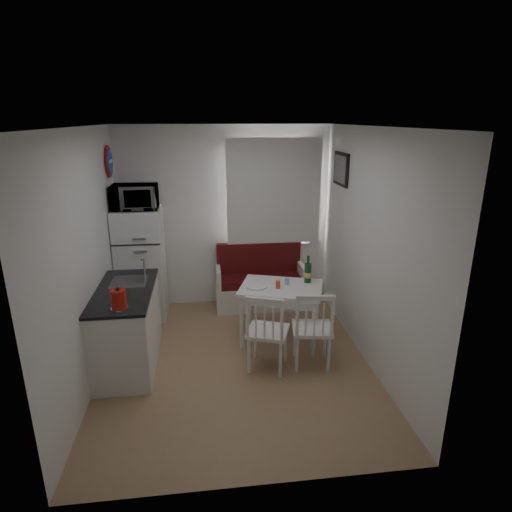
% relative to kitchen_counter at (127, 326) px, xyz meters
% --- Properties ---
extents(floor, '(3.00, 3.50, 0.02)m').
position_rel_kitchen_counter_xyz_m(floor, '(1.20, -0.16, -0.46)').
color(floor, '#A37F56').
rests_on(floor, ground).
extents(ceiling, '(3.00, 3.50, 0.02)m').
position_rel_kitchen_counter_xyz_m(ceiling, '(1.20, -0.16, 2.14)').
color(ceiling, white).
rests_on(ceiling, wall_back).
extents(wall_back, '(3.00, 0.02, 2.60)m').
position_rel_kitchen_counter_xyz_m(wall_back, '(1.20, 1.59, 0.84)').
color(wall_back, white).
rests_on(wall_back, floor).
extents(wall_front, '(3.00, 0.02, 2.60)m').
position_rel_kitchen_counter_xyz_m(wall_front, '(1.20, -1.91, 0.84)').
color(wall_front, white).
rests_on(wall_front, floor).
extents(wall_left, '(0.02, 3.50, 2.60)m').
position_rel_kitchen_counter_xyz_m(wall_left, '(-0.30, -0.16, 0.84)').
color(wall_left, white).
rests_on(wall_left, floor).
extents(wall_right, '(0.02, 3.50, 2.60)m').
position_rel_kitchen_counter_xyz_m(wall_right, '(2.70, -0.16, 0.84)').
color(wall_right, white).
rests_on(wall_right, floor).
extents(window, '(1.22, 0.06, 1.47)m').
position_rel_kitchen_counter_xyz_m(window, '(1.90, 1.56, 1.17)').
color(window, white).
rests_on(window, wall_back).
extents(curtain, '(1.35, 0.02, 1.50)m').
position_rel_kitchen_counter_xyz_m(curtain, '(1.90, 1.49, 1.22)').
color(curtain, white).
rests_on(curtain, wall_back).
extents(kitchen_counter, '(0.62, 1.32, 1.16)m').
position_rel_kitchen_counter_xyz_m(kitchen_counter, '(0.00, 0.00, 0.00)').
color(kitchen_counter, white).
rests_on(kitchen_counter, floor).
extents(wall_sign, '(0.03, 0.40, 0.40)m').
position_rel_kitchen_counter_xyz_m(wall_sign, '(-0.27, 1.29, 1.69)').
color(wall_sign, '#1B38A2').
rests_on(wall_sign, wall_left).
extents(picture_frame, '(0.04, 0.52, 0.42)m').
position_rel_kitchen_counter_xyz_m(picture_frame, '(2.67, 0.94, 1.59)').
color(picture_frame, black).
rests_on(picture_frame, wall_right).
extents(bench, '(1.30, 0.50, 0.93)m').
position_rel_kitchen_counter_xyz_m(bench, '(1.68, 1.35, -0.15)').
color(bench, white).
rests_on(bench, floor).
extents(dining_table, '(1.14, 0.95, 0.73)m').
position_rel_kitchen_counter_xyz_m(dining_table, '(1.80, 0.28, 0.19)').
color(dining_table, white).
rests_on(dining_table, floor).
extents(chair_left, '(0.55, 0.54, 0.49)m').
position_rel_kitchen_counter_xyz_m(chair_left, '(1.55, -0.38, 0.11)').
color(chair_left, white).
rests_on(chair_left, floor).
extents(chair_right, '(0.49, 0.47, 0.49)m').
position_rel_kitchen_counter_xyz_m(chair_right, '(2.05, -0.38, 0.11)').
color(chair_right, white).
rests_on(chair_right, floor).
extents(fridge, '(0.62, 0.62, 1.54)m').
position_rel_kitchen_counter_xyz_m(fridge, '(0.02, 1.24, 0.32)').
color(fridge, white).
rests_on(fridge, floor).
extents(microwave, '(0.58, 0.39, 0.32)m').
position_rel_kitchen_counter_xyz_m(microwave, '(0.02, 1.19, 1.25)').
color(microwave, white).
rests_on(microwave, fridge).
extents(kettle, '(0.17, 0.17, 0.23)m').
position_rel_kitchen_counter_xyz_m(kettle, '(0.05, -0.53, 0.56)').
color(kettle, '#AF180E').
rests_on(kettle, kitchen_counter).
extents(wine_bottle, '(0.09, 0.09, 0.35)m').
position_rel_kitchen_counter_xyz_m(wine_bottle, '(2.15, 0.38, 0.45)').
color(wine_bottle, '#164625').
rests_on(wine_bottle, dining_table).
extents(drinking_glass_orange, '(0.06, 0.06, 0.09)m').
position_rel_kitchen_counter_xyz_m(drinking_glass_orange, '(1.75, 0.23, 0.32)').
color(drinking_glass_orange, '#E55226').
rests_on(drinking_glass_orange, dining_table).
extents(drinking_glass_blue, '(0.06, 0.06, 0.09)m').
position_rel_kitchen_counter_xyz_m(drinking_glass_blue, '(1.88, 0.33, 0.32)').
color(drinking_glass_blue, '#8DD5EF').
rests_on(drinking_glass_blue, dining_table).
extents(plate, '(0.25, 0.25, 0.02)m').
position_rel_kitchen_counter_xyz_m(plate, '(1.50, 0.30, 0.29)').
color(plate, white).
rests_on(plate, dining_table).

